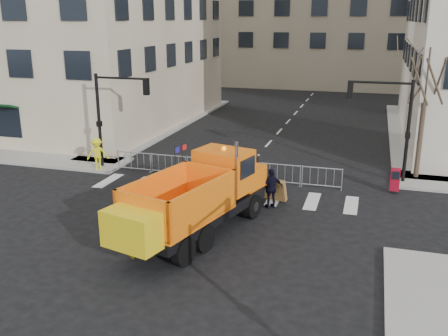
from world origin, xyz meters
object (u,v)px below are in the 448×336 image
(cop_b, at_px, (240,176))
(newspaper_box, at_px, (395,180))
(cop_c, at_px, (271,188))
(plow_truck, at_px, (196,197))
(cop_a, at_px, (254,173))
(worker, at_px, (97,154))

(cop_b, bearing_deg, newspaper_box, -143.12)
(cop_b, bearing_deg, cop_c, 161.52)
(plow_truck, xyz_separation_m, newspaper_box, (7.66, 7.53, -0.94))
(cop_a, xyz_separation_m, newspaper_box, (6.67, 1.86, -0.29))
(plow_truck, xyz_separation_m, worker, (-8.21, 6.51, -0.59))
(plow_truck, distance_m, cop_b, 5.35)
(cop_a, height_order, cop_c, cop_a)
(cop_c, xyz_separation_m, worker, (-10.42, 2.66, 0.12))
(cop_b, relative_size, cop_c, 0.96)
(cop_a, distance_m, cop_c, 2.20)
(cop_c, bearing_deg, cop_a, -89.59)
(cop_b, bearing_deg, plow_truck, 105.64)
(cop_a, height_order, newspaper_box, cop_a)
(cop_a, xyz_separation_m, worker, (-9.19, 0.84, 0.05))
(cop_b, bearing_deg, cop_a, -127.93)
(plow_truck, height_order, newspaper_box, plow_truck)
(worker, bearing_deg, newspaper_box, -25.40)
(cop_b, height_order, newspaper_box, cop_b)
(cop_a, distance_m, worker, 9.23)
(plow_truck, bearing_deg, newspaper_box, -30.80)
(plow_truck, height_order, cop_a, plow_truck)
(cop_b, relative_size, newspaper_box, 1.61)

